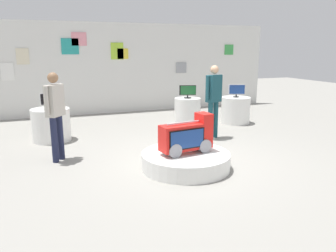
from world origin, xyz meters
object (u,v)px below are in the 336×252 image
object	(u,v)px
tv_on_center_rear	(237,90)
display_pedestal_right_rear	(187,111)
shopper_browsing_near_truck	(55,110)
tv_on_left_rear	(49,100)
tv_on_right_rear	(188,91)
novelty_firetruck_tv	(187,138)
display_pedestal_left_rear	(51,125)
main_display_pedestal	(186,161)
shopper_browsing_rear	(214,96)
display_pedestal_center_rear	(235,110)

from	to	relation	value
tv_on_center_rear	display_pedestal_right_rear	world-z (taller)	tv_on_center_rear
tv_on_center_rear	shopper_browsing_near_truck	bearing A→B (deg)	-161.13
tv_on_left_rear	tv_on_right_rear	size ratio (longest dim) A/B	0.87
novelty_firetruck_tv	display_pedestal_left_rear	distance (m)	3.67
display_pedestal_left_rear	novelty_firetruck_tv	bearing A→B (deg)	-52.30
display_pedestal_left_rear	shopper_browsing_near_truck	bearing A→B (deg)	-87.73
main_display_pedestal	display_pedestal_right_rear	size ratio (longest dim) A/B	2.11
tv_on_right_rear	novelty_firetruck_tv	bearing A→B (deg)	-114.16
display_pedestal_left_rear	tv_on_center_rear	world-z (taller)	tv_on_center_rear
novelty_firetruck_tv	tv_on_center_rear	world-z (taller)	tv_on_center_rear
main_display_pedestal	shopper_browsing_rear	bearing A→B (deg)	49.43
novelty_firetruck_tv	tv_on_right_rear	xyz separation A→B (m)	(1.50, 3.35, 0.39)
display_pedestal_left_rear	tv_on_right_rear	bearing A→B (deg)	6.80
tv_on_left_rear	display_pedestal_center_rear	world-z (taller)	tv_on_left_rear
display_pedestal_right_rear	shopper_browsing_near_truck	distance (m)	4.26
display_pedestal_center_rear	tv_on_right_rear	bearing A→B (deg)	167.17
tv_on_left_rear	main_display_pedestal	bearing A→B (deg)	-52.44
main_display_pedestal	tv_on_center_rear	world-z (taller)	tv_on_center_rear
tv_on_left_rear	display_pedestal_center_rear	xyz separation A→B (m)	(5.15, 0.13, -0.59)
shopper_browsing_near_truck	shopper_browsing_rear	size ratio (longest dim) A/B	0.97
shopper_browsing_near_truck	shopper_browsing_rear	distance (m)	3.66
display_pedestal_center_rear	shopper_browsing_near_truck	distance (m)	5.41
shopper_browsing_rear	tv_on_right_rear	bearing A→B (deg)	88.43
display_pedestal_left_rear	display_pedestal_center_rear	distance (m)	5.15
novelty_firetruck_tv	display_pedestal_left_rear	world-z (taller)	novelty_firetruck_tv
main_display_pedestal	display_pedestal_right_rear	world-z (taller)	display_pedestal_right_rear
novelty_firetruck_tv	tv_on_right_rear	bearing A→B (deg)	65.84
display_pedestal_right_rear	tv_on_left_rear	bearing A→B (deg)	-173.08
shopper_browsing_rear	main_display_pedestal	bearing A→B (deg)	-130.57
shopper_browsing_rear	display_pedestal_center_rear	bearing A→B (deg)	41.99
main_display_pedestal	shopper_browsing_near_truck	size ratio (longest dim) A/B	0.94
shopper_browsing_rear	novelty_firetruck_tv	bearing A→B (deg)	-130.16
novelty_firetruck_tv	tv_on_left_rear	size ratio (longest dim) A/B	2.52
shopper_browsing_near_truck	shopper_browsing_rear	bearing A→B (deg)	6.89
shopper_browsing_near_truck	novelty_firetruck_tv	bearing A→B (deg)	-30.59
main_display_pedestal	shopper_browsing_rear	size ratio (longest dim) A/B	0.92
tv_on_left_rear	shopper_browsing_near_truck	size ratio (longest dim) A/B	0.23
tv_on_left_rear	tv_on_center_rear	xyz separation A→B (m)	(5.15, 0.13, 0.01)
tv_on_left_rear	tv_on_right_rear	world-z (taller)	tv_on_left_rear
display_pedestal_center_rear	shopper_browsing_rear	distance (m)	2.05
novelty_firetruck_tv	shopper_browsing_near_truck	world-z (taller)	shopper_browsing_near_truck
display_pedestal_center_rear	shopper_browsing_rear	size ratio (longest dim) A/B	0.47
display_pedestal_left_rear	display_pedestal_right_rear	world-z (taller)	same
display_pedestal_left_rear	tv_on_left_rear	world-z (taller)	tv_on_left_rear
tv_on_center_rear	novelty_firetruck_tv	bearing A→B (deg)	-133.85
novelty_firetruck_tv	display_pedestal_right_rear	world-z (taller)	novelty_firetruck_tv
display_pedestal_right_rear	shopper_browsing_near_truck	xyz separation A→B (m)	(-3.68, -2.06, 0.63)
main_display_pedestal	tv_on_right_rear	world-z (taller)	tv_on_right_rear
display_pedestal_left_rear	shopper_browsing_near_truck	world-z (taller)	shopper_browsing_near_truck
novelty_firetruck_tv	display_pedestal_center_rear	xyz separation A→B (m)	(2.90, 3.03, -0.19)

